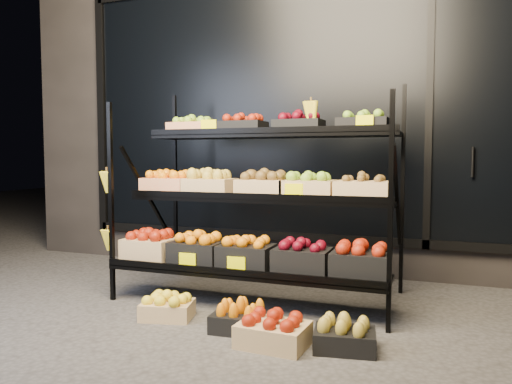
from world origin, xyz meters
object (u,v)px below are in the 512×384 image
at_px(floor_crate_left, 167,306).
at_px(floor_crate_midleft, 240,318).
at_px(floor_crate_midright, 273,330).
at_px(display_rack, 256,197).

height_order(floor_crate_left, floor_crate_midleft, same).
xyz_separation_m(floor_crate_midleft, floor_crate_midright, (0.27, -0.16, 0.01)).
height_order(display_rack, floor_crate_left, display_rack).
distance_m(display_rack, floor_crate_left, 1.04).
xyz_separation_m(floor_crate_left, floor_crate_midleft, (0.55, -0.06, 0.00)).
relative_size(display_rack, floor_crate_left, 5.71).
distance_m(display_rack, floor_crate_midleft, 1.02).
distance_m(floor_crate_left, floor_crate_midleft, 0.56).
bearing_deg(floor_crate_midright, floor_crate_midleft, 154.01).
distance_m(floor_crate_midleft, floor_crate_midright, 0.32).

